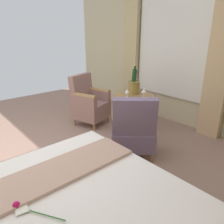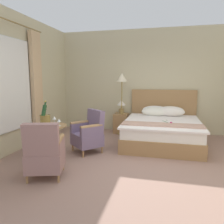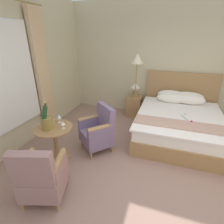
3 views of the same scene
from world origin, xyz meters
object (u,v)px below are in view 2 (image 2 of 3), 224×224
side_table_round (50,140)px  wine_glass_near_bucket (59,121)px  bedside_lamp (121,105)px  champagne_bucket (45,119)px  wine_glass_near_edge (54,118)px  nightstand (121,123)px  armchair_facing_bed (45,153)px  floor_lamp_brass (122,84)px  armchair_by_window (89,133)px  bed (162,129)px

side_table_round → wine_glass_near_bucket: wine_glass_near_bucket is taller
bedside_lamp → champagne_bucket: bearing=-112.2°
champagne_bucket → wine_glass_near_edge: size_ratio=3.17×
nightstand → armchair_facing_bed: (-0.59, -3.24, 0.12)m
bedside_lamp → floor_lamp_brass: size_ratio=0.23×
side_table_round → armchair_facing_bed: armchair_facing_bed is taller
bedside_lamp → armchair_facing_bed: (-0.59, -3.24, -0.42)m
floor_lamp_brass → champagne_bucket: (-1.06, -2.33, -0.63)m
bedside_lamp → wine_glass_near_bucket: bedside_lamp is taller
nightstand → champagne_bucket: size_ratio=1.14×
floor_lamp_brass → armchair_facing_bed: 3.31m
wine_glass_near_bucket → armchair_by_window: size_ratio=0.15×
wine_glass_near_bucket → wine_glass_near_edge: 0.27m
armchair_by_window → armchair_facing_bed: bearing=-100.2°
bedside_lamp → side_table_round: size_ratio=0.60×
armchair_facing_bed → champagne_bucket: bearing=119.2°
side_table_round → armchair_facing_bed: 0.89m
wine_glass_near_bucket → armchair_facing_bed: size_ratio=0.15×
armchair_facing_bed → side_table_round: bearing=114.0°
side_table_round → champagne_bucket: champagne_bucket is taller
floor_lamp_brass → armchair_by_window: (-0.39, -1.70, -1.03)m
bedside_lamp → wine_glass_near_bucket: size_ratio=2.94×
champagne_bucket → armchair_by_window: size_ratio=0.54×
bedside_lamp → side_table_round: (-0.96, -2.42, -0.44)m
bed → armchair_by_window: 1.91m
bed → champagne_bucket: bed is taller
floor_lamp_brass → armchair_by_window: bearing=-103.0°
champagne_bucket → armchair_by_window: (0.67, 0.63, -0.40)m
armchair_by_window → nightstand: bearing=79.4°
bed → champagne_bucket: bearing=-141.6°
nightstand → floor_lamp_brass: (0.04, -0.16, 1.16)m
bed → wine_glass_near_edge: (-2.15, -1.48, 0.44)m
floor_lamp_brass → wine_glass_near_bucket: size_ratio=12.76×
bed → wine_glass_near_bucket: (-1.95, -1.66, 0.43)m
floor_lamp_brass → side_table_round: 2.69m
bedside_lamp → floor_lamp_brass: bearing=-74.7°
floor_lamp_brass → champagne_bucket: size_ratio=3.51×
bedside_lamp → wine_glass_near_bucket: 2.52m
side_table_round → bed: bearing=38.1°
wine_glass_near_edge → armchair_by_window: bearing=30.5°
champagne_bucket → wine_glass_near_edge: 0.28m
armchair_facing_bed → nightstand: bearing=79.6°
bed → wine_glass_near_bucket: size_ratio=16.28×
bedside_lamp → nightstand: bearing=0.0°
side_table_round → wine_glass_near_edge: (-0.00, 0.20, 0.40)m
nightstand → armchair_by_window: bearing=-100.6°
bed → bedside_lamp: size_ratio=5.53×
wine_glass_near_bucket → armchair_facing_bed: bearing=-78.7°
wine_glass_near_edge → armchair_facing_bed: 1.14m
armchair_facing_bed → wine_glass_near_bucket: bearing=101.3°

